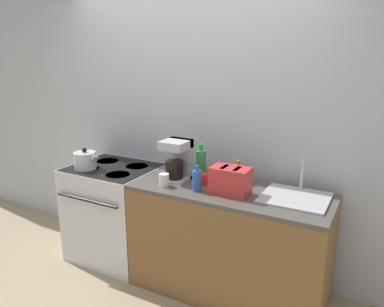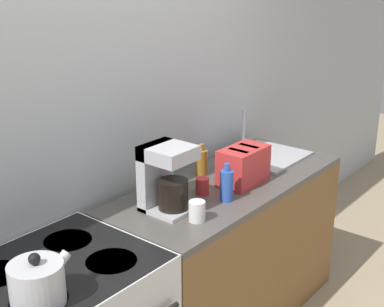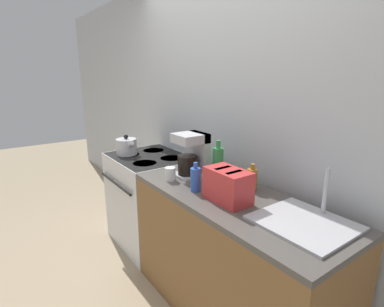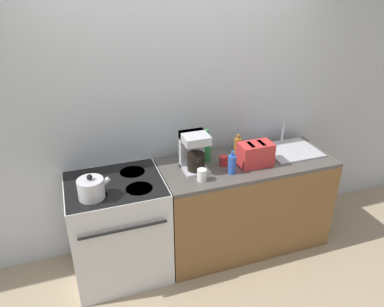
{
  "view_description": "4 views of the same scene",
  "coord_description": "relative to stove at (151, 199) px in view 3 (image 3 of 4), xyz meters",
  "views": [
    {
      "loc": [
        1.6,
        -2.23,
        1.96
      ],
      "look_at": [
        0.22,
        0.32,
        1.16
      ],
      "focal_mm": 35.0,
      "sensor_mm": 36.0,
      "label": 1
    },
    {
      "loc": [
        -1.75,
        -1.28,
        2.05
      ],
      "look_at": [
        0.26,
        0.34,
        1.15
      ],
      "focal_mm": 50.0,
      "sensor_mm": 36.0,
      "label": 2
    },
    {
      "loc": [
        1.87,
        -0.95,
        1.69
      ],
      "look_at": [
        0.07,
        0.34,
        1.09
      ],
      "focal_mm": 28.0,
      "sensor_mm": 36.0,
      "label": 3
    },
    {
      "loc": [
        -0.88,
        -2.31,
        2.49
      ],
      "look_at": [
        0.04,
        0.36,
        1.06
      ],
      "focal_mm": 35.0,
      "sensor_mm": 36.0,
      "label": 4
    }
  ],
  "objects": [
    {
      "name": "stove",
      "position": [
        0.0,
        0.0,
        0.0
      ],
      "size": [
        0.79,
        0.71,
        0.91
      ],
      "color": "silver",
      "rests_on": "ground_plane"
    },
    {
      "name": "cup_white",
      "position": [
        0.69,
        -0.19,
        0.49
      ],
      "size": [
        0.08,
        0.08,
        0.1
      ],
      "color": "white",
      "rests_on": "counter_block"
    },
    {
      "name": "bottle_blue",
      "position": [
        0.97,
        -0.16,
        0.53
      ],
      "size": [
        0.07,
        0.07,
        0.2
      ],
      "color": "#2D56B7",
      "rests_on": "counter_block"
    },
    {
      "name": "coffee_maker",
      "position": [
        0.69,
        0.02,
        0.62
      ],
      "size": [
        0.21,
        0.23,
        0.34
      ],
      "color": "#B7B7BC",
      "rests_on": "counter_block"
    },
    {
      "name": "toaster",
      "position": [
        1.22,
        -0.09,
        0.55
      ],
      "size": [
        0.29,
        0.18,
        0.21
      ],
      "color": "red",
      "rests_on": "counter_block"
    },
    {
      "name": "bottle_amber",
      "position": [
        1.18,
        0.17,
        0.52
      ],
      "size": [
        0.07,
        0.07,
        0.19
      ],
      "color": "#9E6B23",
      "rests_on": "counter_block"
    },
    {
      "name": "cup_red",
      "position": [
        0.96,
        -0.01,
        0.49
      ],
      "size": [
        0.07,
        0.07,
        0.09
      ],
      "color": "red",
      "rests_on": "counter_block"
    },
    {
      "name": "ground_plane",
      "position": [
        0.63,
        -0.33,
        -0.47
      ],
      "size": [
        12.0,
        12.0,
        0.0
      ],
      "primitive_type": "plane",
      "color": "tan"
    },
    {
      "name": "bottle_green",
      "position": [
        0.85,
        0.14,
        0.57
      ],
      "size": [
        0.08,
        0.08,
        0.29
      ],
      "color": "#338C47",
      "rests_on": "counter_block"
    },
    {
      "name": "sink_tray",
      "position": [
        1.68,
        0.05,
        0.46
      ],
      "size": [
        0.48,
        0.43,
        0.28
      ],
      "color": "#B7B7BC",
      "rests_on": "counter_block"
    },
    {
      "name": "wall_back",
      "position": [
        0.63,
        0.39,
        0.83
      ],
      "size": [
        8.0,
        0.05,
        2.6
      ],
      "color": "silver",
      "rests_on": "ground_plane"
    },
    {
      "name": "kettle",
      "position": [
        -0.18,
        -0.15,
        0.52
      ],
      "size": [
        0.25,
        0.2,
        0.2
      ],
      "color": "silver",
      "rests_on": "stove"
    },
    {
      "name": "counter_block",
      "position": [
        1.19,
        -0.02,
        -0.01
      ],
      "size": [
        1.57,
        0.63,
        0.91
      ],
      "color": "brown",
      "rests_on": "ground_plane"
    }
  ]
}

